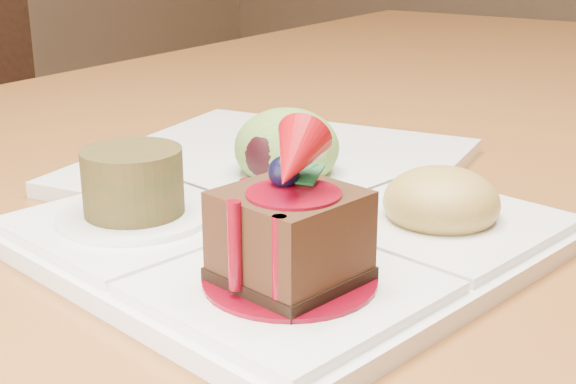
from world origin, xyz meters
The scene contains 3 objects.
dining_table centered at (0.00, 0.00, 0.68)m, with size 1.00×1.80×0.75m.
sampler_plate centered at (0.09, -0.42, 0.77)m, with size 0.33×0.33×0.11m.
second_plate centered at (0.00, -0.30, 0.76)m, with size 0.27×0.27×0.01m, color white.
Camera 1 is at (0.35, -0.81, 0.94)m, focal length 50.00 mm.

